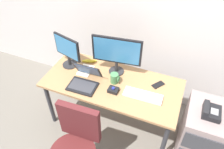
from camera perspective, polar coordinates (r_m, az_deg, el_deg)
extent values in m
plane|color=#6B655B|center=(2.96, 0.00, -11.97)|extent=(8.00, 8.00, 0.00)
cube|color=#A4774C|center=(2.43, 0.00, -2.36)|extent=(1.54, 0.70, 0.03)
cylinder|color=#2D2D33|center=(2.80, -16.09, -7.47)|extent=(0.05, 0.05, 0.68)
cylinder|color=#2D2D33|center=(2.44, 13.59, -17.26)|extent=(0.05, 0.05, 0.68)
cylinder|color=#2D2D33|center=(3.11, -10.13, -0.01)|extent=(0.05, 0.05, 0.68)
cylinder|color=#2D2D33|center=(2.80, 16.08, -7.41)|extent=(0.05, 0.05, 0.68)
cube|color=gray|center=(2.63, 22.52, -13.87)|extent=(0.42, 0.52, 0.69)
cube|color=#38383D|center=(2.36, 22.93, -16.88)|extent=(0.38, 0.01, 0.23)
cube|color=black|center=(2.34, 24.85, -9.05)|extent=(0.17, 0.20, 0.06)
cube|color=black|center=(2.30, 23.73, -7.97)|extent=(0.05, 0.18, 0.04)
cube|color=gray|center=(2.32, 25.53, -8.86)|extent=(0.07, 0.08, 0.01)
cube|color=#541E20|center=(2.04, -8.63, -12.32)|extent=(0.40, 0.08, 0.42)
cylinder|color=#262628|center=(2.55, 1.16, 0.89)|extent=(0.18, 0.18, 0.01)
cylinder|color=#262628|center=(2.51, 1.18, 2.12)|extent=(0.04, 0.04, 0.13)
cube|color=black|center=(2.37, 1.26, 6.35)|extent=(0.55, 0.10, 0.32)
cube|color=teal|center=(2.35, 1.18, 6.15)|extent=(0.51, 0.07, 0.29)
cylinder|color=#262628|center=(2.70, -11.05, 2.63)|extent=(0.18, 0.18, 0.01)
cylinder|color=#262628|center=(2.66, -11.23, 3.69)|extent=(0.04, 0.04, 0.12)
cube|color=black|center=(2.54, -11.80, 7.10)|extent=(0.37, 0.12, 0.27)
cube|color=teal|center=(2.54, -12.03, 6.95)|extent=(0.33, 0.10, 0.24)
cube|color=silver|center=(2.29, 8.18, -5.52)|extent=(0.41, 0.15, 0.02)
cube|color=white|center=(2.28, 8.22, -5.28)|extent=(0.38, 0.13, 0.01)
cube|color=black|center=(2.38, -7.83, -3.11)|extent=(0.32, 0.23, 0.02)
cube|color=#38383D|center=(2.38, -7.86, -2.91)|extent=(0.28, 0.17, 0.00)
cube|color=black|center=(2.41, -6.41, 1.22)|extent=(0.31, 0.12, 0.20)
cube|color=#335999|center=(2.41, -6.47, 1.13)|extent=(0.28, 0.10, 0.17)
cube|color=black|center=(2.31, 0.33, -4.12)|extent=(0.11, 0.09, 0.04)
sphere|color=navy|center=(2.29, 0.34, -3.67)|extent=(0.04, 0.04, 0.04)
cylinder|color=#49834E|center=(2.38, 0.62, -0.98)|extent=(0.09, 0.09, 0.12)
torus|color=#488450|center=(2.37, 1.73, -1.24)|extent=(0.01, 0.07, 0.07)
cube|color=white|center=(2.58, -7.03, 1.11)|extent=(0.15, 0.21, 0.01)
cube|color=black|center=(2.44, 12.14, -2.67)|extent=(0.14, 0.15, 0.01)
ellipsoid|color=yellow|center=(2.69, -6.04, 3.59)|extent=(0.19, 0.11, 0.04)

